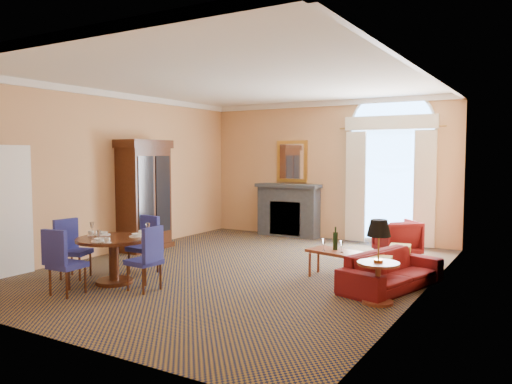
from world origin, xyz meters
The scene contains 12 objects.
ground centered at (0.00, 0.00, 0.00)m, with size 7.50×7.50×0.00m, color #111736.
room_envelope centered at (-0.03, 0.67, 2.51)m, with size 6.04×7.52×3.45m.
armoire centered at (-2.72, 0.54, 1.09)m, with size 0.65×1.15×2.26m.
dining_table centered at (-1.18, -1.76, 0.52)m, with size 1.12×1.12×0.91m.
dining_chair_north centered at (-1.26, -0.96, 0.54)m, with size 0.44×0.45×0.94m.
dining_chair_south centered at (-1.29, -2.63, 0.54)m, with size 0.45×0.47×0.94m.
dining_chair_east centered at (-0.42, -1.83, 0.54)m, with size 0.47×0.45×0.94m.
dining_chair_west centered at (-2.04, -1.85, 0.54)m, with size 0.54×0.54×0.94m.
sofa centered at (2.55, 0.12, 0.27)m, with size 1.83×0.71×0.53m, color maroon.
armchair centered at (1.97, 2.56, 0.35)m, with size 0.74×0.77×0.70m, color maroon.
coffee_table centered at (1.58, 0.32, 0.41)m, with size 0.94×0.66×0.81m.
side_table centered at (2.60, -0.72, 0.69)m, with size 0.55×0.55×1.10m.
Camera 1 is at (4.52, -7.11, 1.97)m, focal length 35.00 mm.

